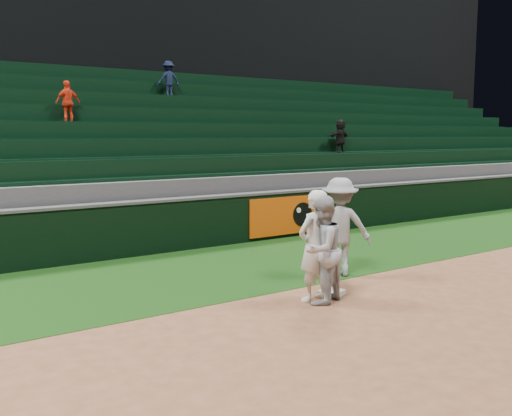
{
  "coord_description": "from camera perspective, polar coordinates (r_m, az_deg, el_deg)",
  "views": [
    {
      "loc": [
        -6.26,
        -6.83,
        2.73
      ],
      "look_at": [
        0.03,
        2.3,
        1.3
      ],
      "focal_mm": 40.0,
      "sensor_mm": 36.0,
      "label": 1
    }
  ],
  "objects": [
    {
      "name": "upper_deck",
      "position": [
        25.29,
        -20.58,
        14.33
      ],
      "size": [
        40.0,
        12.0,
        12.0
      ],
      "primitive_type": "cube",
      "color": "black",
      "rests_on": "ground"
    },
    {
      "name": "first_base",
      "position": [
        9.97,
        7.56,
        -8.37
      ],
      "size": [
        0.48,
        0.48,
        0.08
      ],
      "primitive_type": "cube",
      "rotation": [
        0.0,
        0.0,
        0.38
      ],
      "color": "white",
      "rests_on": "ground"
    },
    {
      "name": "stadium_seating",
      "position": [
        17.03,
        -12.94,
        3.7
      ],
      "size": [
        36.0,
        5.95,
        5.07
      ],
      "color": "#3D3D40",
      "rests_on": "ground"
    },
    {
      "name": "field_wall",
      "position": [
        13.74,
        -6.88,
        -1.48
      ],
      "size": [
        36.0,
        0.45,
        1.25
      ],
      "color": "black",
      "rests_on": "ground"
    },
    {
      "name": "base_coach",
      "position": [
        11.14,
        8.35,
        -1.88
      ],
      "size": [
        1.42,
        1.27,
        1.9
      ],
      "primitive_type": "imported",
      "rotation": [
        0.0,
        0.0,
        2.55
      ],
      "color": "#91959D",
      "rests_on": "foul_grass"
    },
    {
      "name": "baserunner",
      "position": [
        9.3,
        6.53,
        -4.19
      ],
      "size": [
        1.04,
        0.94,
        1.75
      ],
      "primitive_type": "imported",
      "rotation": [
        0.0,
        0.0,
        3.53
      ],
      "color": "#ACAFB7",
      "rests_on": "ground"
    },
    {
      "name": "first_baseman",
      "position": [
        9.41,
        5.84,
        -3.77
      ],
      "size": [
        0.73,
        0.54,
        1.84
      ],
      "primitive_type": "imported",
      "rotation": [
        0.0,
        0.0,
        3.3
      ],
      "color": "silver",
      "rests_on": "ground"
    },
    {
      "name": "foul_grass",
      "position": [
        11.97,
        -2.02,
        -5.82
      ],
      "size": [
        36.0,
        4.2,
        0.01
      ],
      "primitive_type": "cube",
      "color": "black",
      "rests_on": "ground"
    },
    {
      "name": "ground",
      "position": [
        9.66,
        7.72,
        -9.14
      ],
      "size": [
        70.0,
        70.0,
        0.0
      ],
      "primitive_type": "plane",
      "color": "brown",
      "rests_on": "ground"
    }
  ]
}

